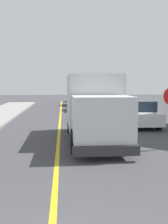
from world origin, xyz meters
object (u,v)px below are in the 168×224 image
(parked_car_mid, at_px, (80,102))
(parked_car_far, at_px, (75,99))
(box_truck, at_px, (93,104))
(parked_car_furthest, at_px, (76,96))
(parked_van_across, at_px, (140,114))
(parked_car_near, at_px, (94,109))

(parked_car_mid, height_order, parked_car_far, same)
(parked_car_far, bearing_deg, box_truck, -89.97)
(parked_car_furthest, bearing_deg, parked_van_across, -82.68)
(parked_car_mid, xyz_separation_m, parked_van_across, (3.22, -10.58, 0.00))
(parked_car_far, distance_m, parked_car_furthest, 6.72)
(box_truck, height_order, parked_car_furthest, box_truck)
(box_truck, height_order, parked_car_far, box_truck)
(parked_car_near, xyz_separation_m, parked_car_mid, (-0.61, 7.05, 0.00))
(parked_car_near, xyz_separation_m, parked_car_far, (-0.90, 13.01, 0.00))
(parked_car_far, relative_size, parked_car_furthest, 0.99)
(parked_car_mid, relative_size, parked_van_across, 1.01)
(parked_car_near, relative_size, parked_car_mid, 1.00)
(box_truck, bearing_deg, parked_car_near, 83.11)
(parked_car_mid, height_order, parked_car_furthest, same)
(parked_car_near, relative_size, parked_car_far, 1.01)
(parked_car_near, relative_size, parked_car_furthest, 1.00)
(parked_car_mid, relative_size, parked_car_far, 1.02)
(parked_car_near, xyz_separation_m, parked_car_furthest, (-0.38, 19.71, 0.00))
(parked_car_near, distance_m, parked_car_furthest, 19.71)
(parked_car_near, bearing_deg, parked_car_far, 93.96)
(parked_car_far, height_order, parked_van_across, same)
(parked_car_near, bearing_deg, parked_van_across, -53.51)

